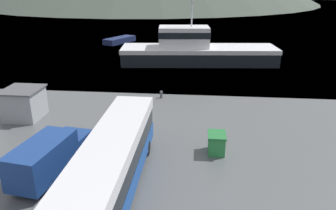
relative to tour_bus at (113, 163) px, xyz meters
name	(u,v)px	position (x,y,z in m)	size (l,w,h in m)	color
water_surface	(194,6)	(0.93, 136.33, -1.84)	(240.00, 240.00, 0.00)	#475B6B
tour_bus	(113,163)	(0.00, 0.00, 0.00)	(2.41, 12.50, 3.28)	#194799
delivery_van	(49,155)	(-4.13, 1.53, -0.63)	(2.94, 6.40, 2.28)	navy
fishing_boat	(196,50)	(3.64, 29.67, -0.04)	(21.04, 7.34, 9.84)	black
storage_bin	(216,143)	(5.52, 5.00, -1.16)	(1.16, 1.50, 1.34)	#287F3D
dock_kiosk	(24,103)	(-9.81, 9.34, -0.60)	(2.90, 3.07, 2.47)	#93999E
small_boat	(120,40)	(-10.21, 43.74, -1.35)	(4.96, 6.76, 0.98)	#19234C
mooring_bollard	(161,94)	(0.69, 15.24, -1.45)	(0.29, 0.29, 0.72)	#4C4C51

